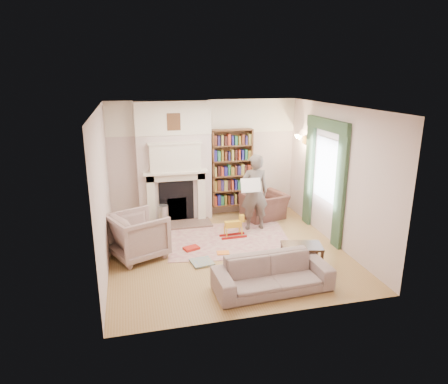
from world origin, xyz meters
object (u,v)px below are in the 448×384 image
object	(u,v)px
armchair_reading	(264,206)
armchair_left	(138,236)
sofa	(272,274)
coffee_table	(301,257)
bookcase	(232,168)
rocking_horse	(233,227)
man_reading	(254,192)
paraffin_heater	(163,217)

from	to	relation	value
armchair_reading	armchair_left	xyz separation A→B (m)	(-3.01, -1.44, 0.12)
sofa	coffee_table	distance (m)	0.96
bookcase	armchair_left	size ratio (longest dim) A/B	1.95
rocking_horse	sofa	bearing A→B (deg)	-90.60
armchair_reading	armchair_left	bearing A→B (deg)	10.48
bookcase	armchair_left	world-z (taller)	bookcase
armchair_reading	coffee_table	world-z (taller)	armchair_reading
sofa	man_reading	world-z (taller)	man_reading
armchair_reading	man_reading	bearing A→B (deg)	38.05
bookcase	sofa	world-z (taller)	bookcase
bookcase	armchair_reading	distance (m)	1.21
sofa	man_reading	size ratio (longest dim) A/B	1.09
coffee_table	rocking_horse	size ratio (longest dim) A/B	1.25
man_reading	paraffin_heater	xyz separation A→B (m)	(-1.98, 0.50, -0.59)
man_reading	coffee_table	distance (m)	2.12
armchair_left	man_reading	distance (m)	2.73
armchair_left	man_reading	size ratio (longest dim) A/B	0.55
armchair_reading	coffee_table	bearing A→B (deg)	70.50
man_reading	rocking_horse	bearing A→B (deg)	33.16
armchair_reading	sofa	size ratio (longest dim) A/B	0.51
man_reading	paraffin_heater	bearing A→B (deg)	-13.12
man_reading	coffee_table	world-z (taller)	man_reading
armchair_left	rocking_horse	xyz separation A→B (m)	(1.99, 0.48, -0.19)
paraffin_heater	armchair_reading	bearing A→B (deg)	2.38
armchair_reading	armchair_left	world-z (taller)	armchair_left
armchair_left	paraffin_heater	xyz separation A→B (m)	(0.59, 1.34, -0.16)
armchair_left	sofa	world-z (taller)	armchair_left
bookcase	coffee_table	world-z (taller)	bookcase
armchair_reading	coffee_table	xyz separation A→B (m)	(-0.20, -2.61, -0.09)
coffee_table	paraffin_heater	xyz separation A→B (m)	(-2.23, 2.51, 0.05)
armchair_left	sofa	bearing A→B (deg)	-154.85
coffee_table	sofa	bearing A→B (deg)	-129.92
man_reading	coffee_table	bearing A→B (deg)	98.07
bookcase	paraffin_heater	size ratio (longest dim) A/B	3.36
armchair_reading	sofa	world-z (taller)	armchair_reading
armchair_reading	rocking_horse	size ratio (longest dim) A/B	1.71
bookcase	armchair_reading	bearing A→B (deg)	-37.36
bookcase	armchair_reading	xyz separation A→B (m)	(0.67, -0.51, -0.86)
paraffin_heater	man_reading	bearing A→B (deg)	-14.16
sofa	paraffin_heater	world-z (taller)	same
bookcase	armchair_left	xyz separation A→B (m)	(-2.34, -1.96, -0.74)
bookcase	rocking_horse	world-z (taller)	bookcase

